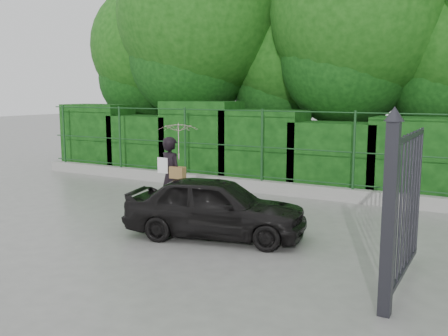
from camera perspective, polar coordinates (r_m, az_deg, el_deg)
The scene contains 8 objects.
ground at distance 9.14m, azimuth -10.17°, elevation -7.39°, with size 80.00×80.00×0.00m, color gray.
kerb at distance 12.80m, azimuth 2.69°, elevation -1.95°, with size 14.00×0.25×0.30m, color #9E9E99.
fence at distance 12.56m, azimuth 3.62°, elevation 2.67°, with size 14.13×0.06×1.80m.
hedge at distance 13.57m, azimuth 4.61°, elevation 2.31°, with size 14.20×1.20×2.25m.
trees at distance 15.32m, azimuth 12.49°, elevation 16.39°, with size 17.10×6.15×8.08m.
gate at distance 6.26m, azimuth 19.22°, elevation -4.01°, with size 0.22×2.33×2.36m.
woman at distance 10.24m, azimuth -5.60°, elevation 1.44°, with size 0.90×0.85×1.90m.
car at distance 8.68m, azimuth -0.97°, elevation -4.47°, with size 1.27×3.15×1.07m, color black.
Camera 1 is at (5.63, -6.76, 2.51)m, focal length 40.00 mm.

